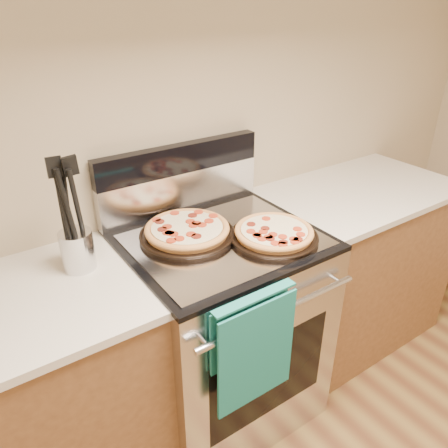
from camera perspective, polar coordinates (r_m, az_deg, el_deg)
wall_back at (r=1.86m, az=-6.73°, el=14.37°), size 4.00×0.00×4.00m
range_body at (r=2.01m, az=-0.39°, el=-13.53°), size 0.76×0.68×0.90m
oven_window at (r=1.82m, az=5.90°, el=-19.22°), size 0.56×0.01×0.40m
cooktop at (r=1.74m, az=-0.43°, el=-2.05°), size 0.76×0.68×0.02m
backsplash_lower at (r=1.93m, az=-5.61°, el=4.31°), size 0.76×0.06×0.18m
backsplash_upper at (r=1.88m, az=-5.82°, el=8.51°), size 0.76×0.06×0.12m
oven_handle at (r=1.56m, az=7.48°, el=-11.23°), size 0.70×0.03×0.03m
dish_towel at (r=1.56m, az=3.80°, el=-15.72°), size 0.32×0.05×0.42m
foil_sheet at (r=1.71m, az=0.13°, el=-2.08°), size 0.70×0.55×0.01m
cabinet_left at (r=1.85m, az=-26.20°, el=-22.17°), size 1.00×0.62×0.88m
cabinet_right at (r=2.53m, az=16.06°, el=-5.36°), size 1.00×0.62×0.88m
countertop_right at (r=2.32m, az=17.50°, el=4.13°), size 1.02×0.64×0.03m
pepperoni_pizza_back at (r=1.72m, az=-4.82°, el=-0.94°), size 0.48×0.48×0.05m
pepperoni_pizza_front at (r=1.71m, az=6.54°, el=-1.25°), size 0.44×0.44×0.05m
utensil_crock at (r=1.61m, az=-18.58°, el=-3.26°), size 0.15×0.15×0.14m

